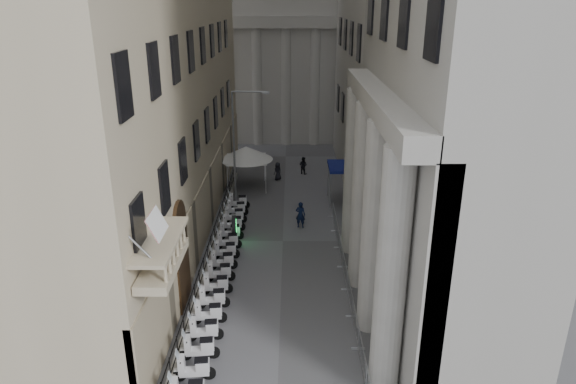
# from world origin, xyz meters

# --- Properties ---
(iron_fence) EXTENTS (0.30, 28.00, 1.40)m
(iron_fence) POSITION_xyz_m (-4.30, 18.00, 0.00)
(iron_fence) COLOR black
(iron_fence) RESTS_ON ground
(blue_awning) EXTENTS (1.60, 3.00, 3.00)m
(blue_awning) POSITION_xyz_m (4.15, 26.00, 0.00)
(blue_awning) COLOR navy
(blue_awning) RESTS_ON ground
(scooter_1) EXTENTS (1.45, 0.70, 1.50)m
(scooter_1) POSITION_xyz_m (-3.40, 6.21, 0.00)
(scooter_1) COLOR white
(scooter_1) RESTS_ON ground
(scooter_2) EXTENTS (1.45, 0.70, 1.50)m
(scooter_2) POSITION_xyz_m (-3.40, 7.53, 0.00)
(scooter_2) COLOR white
(scooter_2) RESTS_ON ground
(scooter_3) EXTENTS (1.45, 0.70, 1.50)m
(scooter_3) POSITION_xyz_m (-3.40, 8.85, 0.00)
(scooter_3) COLOR white
(scooter_3) RESTS_ON ground
(scooter_4) EXTENTS (1.45, 0.70, 1.50)m
(scooter_4) POSITION_xyz_m (-3.40, 10.18, 0.00)
(scooter_4) COLOR white
(scooter_4) RESTS_ON ground
(scooter_5) EXTENTS (1.45, 0.70, 1.50)m
(scooter_5) POSITION_xyz_m (-3.40, 11.50, 0.00)
(scooter_5) COLOR white
(scooter_5) RESTS_ON ground
(scooter_6) EXTENTS (1.45, 0.70, 1.50)m
(scooter_6) POSITION_xyz_m (-3.40, 12.82, 0.00)
(scooter_6) COLOR white
(scooter_6) RESTS_ON ground
(scooter_7) EXTENTS (1.45, 0.70, 1.50)m
(scooter_7) POSITION_xyz_m (-3.40, 14.14, 0.00)
(scooter_7) COLOR white
(scooter_7) RESTS_ON ground
(scooter_8) EXTENTS (1.45, 0.70, 1.50)m
(scooter_8) POSITION_xyz_m (-3.40, 15.46, 0.00)
(scooter_8) COLOR white
(scooter_8) RESTS_ON ground
(scooter_9) EXTENTS (1.45, 0.70, 1.50)m
(scooter_9) POSITION_xyz_m (-3.40, 16.78, 0.00)
(scooter_9) COLOR white
(scooter_9) RESTS_ON ground
(scooter_10) EXTENTS (1.45, 0.70, 1.50)m
(scooter_10) POSITION_xyz_m (-3.40, 18.10, 0.00)
(scooter_10) COLOR white
(scooter_10) RESTS_ON ground
(scooter_11) EXTENTS (1.45, 0.70, 1.50)m
(scooter_11) POSITION_xyz_m (-3.40, 19.42, 0.00)
(scooter_11) COLOR white
(scooter_11) RESTS_ON ground
(scooter_12) EXTENTS (1.45, 0.70, 1.50)m
(scooter_12) POSITION_xyz_m (-3.40, 20.75, 0.00)
(scooter_12) COLOR white
(scooter_12) RESTS_ON ground
(scooter_13) EXTENTS (1.45, 0.70, 1.50)m
(scooter_13) POSITION_xyz_m (-3.40, 22.07, 0.00)
(scooter_13) COLOR white
(scooter_13) RESTS_ON ground
(scooter_14) EXTENTS (1.45, 0.70, 1.50)m
(scooter_14) POSITION_xyz_m (-3.40, 23.39, 0.00)
(scooter_14) COLOR white
(scooter_14) RESTS_ON ground
(scooter_15) EXTENTS (1.45, 0.70, 1.50)m
(scooter_15) POSITION_xyz_m (-3.40, 24.71, 0.00)
(scooter_15) COLOR white
(scooter_15) RESTS_ON ground
(barrier_1) EXTENTS (0.60, 2.40, 1.10)m
(barrier_1) POSITION_xyz_m (3.54, 6.99, 0.00)
(barrier_1) COLOR #B0B3B8
(barrier_1) RESTS_ON ground
(barrier_2) EXTENTS (0.60, 2.40, 1.10)m
(barrier_2) POSITION_xyz_m (3.54, 9.49, 0.00)
(barrier_2) COLOR #B0B3B8
(barrier_2) RESTS_ON ground
(barrier_3) EXTENTS (0.60, 2.40, 1.10)m
(barrier_3) POSITION_xyz_m (3.54, 11.99, 0.00)
(barrier_3) COLOR #B0B3B8
(barrier_3) RESTS_ON ground
(barrier_4) EXTENTS (0.60, 2.40, 1.10)m
(barrier_4) POSITION_xyz_m (3.54, 14.49, 0.00)
(barrier_4) COLOR #B0B3B8
(barrier_4) RESTS_ON ground
(barrier_5) EXTENTS (0.60, 2.40, 1.10)m
(barrier_5) POSITION_xyz_m (3.54, 16.99, 0.00)
(barrier_5) COLOR #B0B3B8
(barrier_5) RESTS_ON ground
(barrier_6) EXTENTS (0.60, 2.40, 1.10)m
(barrier_6) POSITION_xyz_m (3.54, 19.49, 0.00)
(barrier_6) COLOR #B0B3B8
(barrier_6) RESTS_ON ground
(barrier_7) EXTENTS (0.60, 2.40, 1.10)m
(barrier_7) POSITION_xyz_m (3.54, 21.99, 0.00)
(barrier_7) COLOR #B0B3B8
(barrier_7) RESTS_ON ground
(security_tent) EXTENTS (4.35, 4.35, 3.53)m
(security_tent) POSITION_xyz_m (-3.00, 29.22, 2.95)
(security_tent) COLOR white
(security_tent) RESTS_ON ground
(street_lamp) EXTENTS (2.79, 0.37, 8.55)m
(street_lamp) POSITION_xyz_m (-3.39, 26.07, 5.12)
(street_lamp) COLOR gray
(street_lamp) RESTS_ON ground
(info_kiosk) EXTENTS (0.36, 0.87, 1.80)m
(info_kiosk) POSITION_xyz_m (-3.07, 18.79, 0.91)
(info_kiosk) COLOR black
(info_kiosk) RESTS_ON ground
(pedestrian_a) EXTENTS (0.77, 0.61, 1.85)m
(pedestrian_a) POSITION_xyz_m (1.18, 21.37, 0.92)
(pedestrian_a) COLOR black
(pedestrian_a) RESTS_ON ground
(pedestrian_b) EXTENTS (0.96, 0.91, 1.57)m
(pedestrian_b) POSITION_xyz_m (1.62, 32.97, 0.79)
(pedestrian_b) COLOR black
(pedestrian_b) RESTS_ON ground
(pedestrian_c) EXTENTS (0.90, 0.89, 1.56)m
(pedestrian_c) POSITION_xyz_m (-0.62, 31.30, 0.78)
(pedestrian_c) COLOR black
(pedestrian_c) RESTS_ON ground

